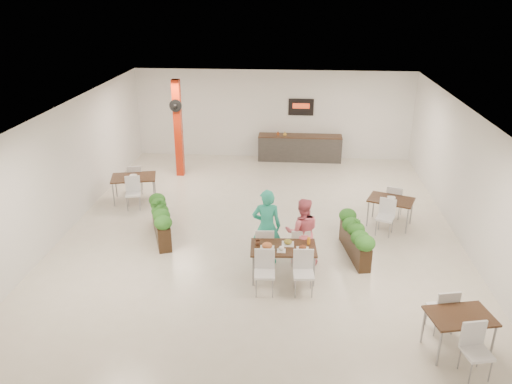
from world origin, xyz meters
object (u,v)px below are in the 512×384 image
(main_table, at_px, (283,252))
(diner_woman, at_px, (302,232))
(side_table_c, at_px, (459,322))
(service_counter, at_px, (300,147))
(diner_man, at_px, (267,227))
(side_table_b, at_px, (391,203))
(planter_left, at_px, (161,218))
(red_column, at_px, (178,127))
(planter_right, at_px, (355,237))
(side_table_a, at_px, (134,180))

(main_table, distance_m, diner_woman, 0.79)
(side_table_c, bearing_deg, diner_woman, 120.98)
(service_counter, bearing_deg, main_table, -92.60)
(service_counter, relative_size, diner_man, 1.67)
(side_table_b, distance_m, side_table_c, 4.99)
(diner_woman, xyz_separation_m, planter_left, (-3.54, 1.05, -0.29))
(diner_man, bearing_deg, red_column, -63.25)
(service_counter, distance_m, planter_right, 7.04)
(main_table, xyz_separation_m, planter_right, (1.66, 1.13, -0.15))
(diner_man, height_order, planter_right, diner_man)
(diner_woman, bearing_deg, planter_left, -20.20)
(main_table, bearing_deg, diner_man, 120.79)
(planter_right, relative_size, side_table_c, 1.06)
(service_counter, height_order, side_table_a, service_counter)
(main_table, bearing_deg, side_table_a, 138.93)
(red_column, bearing_deg, main_table, -59.59)
(side_table_a, bearing_deg, service_counter, 26.51)
(red_column, distance_m, planter_right, 7.41)
(planter_left, bearing_deg, main_table, -28.65)
(red_column, height_order, planter_left, red_column)
(red_column, bearing_deg, diner_woman, -53.85)
(planter_left, bearing_deg, red_column, 96.42)
(side_table_a, bearing_deg, planter_right, -38.17)
(side_table_c, bearing_deg, red_column, 116.20)
(main_table, xyz_separation_m, planter_left, (-3.13, 1.71, -0.12))
(planter_left, relative_size, side_table_b, 1.12)
(side_table_a, bearing_deg, main_table, -54.89)
(red_column, xyz_separation_m, service_counter, (4.00, 1.86, -1.15))
(service_counter, xyz_separation_m, diner_man, (-0.76, -7.40, 0.41))
(red_column, xyz_separation_m, diner_woman, (4.04, -5.53, -0.84))
(diner_man, distance_m, diner_woman, 0.81)
(main_table, bearing_deg, planter_right, 34.21)
(side_table_c, bearing_deg, service_counter, 92.24)
(main_table, relative_size, side_table_b, 1.02)
(diner_man, distance_m, planter_right, 2.15)
(red_column, distance_m, main_table, 7.25)
(red_column, xyz_separation_m, diner_man, (3.24, -5.53, -0.74))
(side_table_a, bearing_deg, side_table_c, -52.49)
(diner_man, distance_m, side_table_c, 4.47)
(service_counter, bearing_deg, diner_woman, -89.66)
(planter_left, xyz_separation_m, planter_right, (4.79, -0.58, -0.03))
(red_column, distance_m, side_table_c, 10.75)
(main_table, xyz_separation_m, diner_woman, (0.41, 0.66, 0.17))
(service_counter, distance_m, side_table_c, 10.55)
(red_column, xyz_separation_m, side_table_a, (-0.87, -2.27, -1.01))
(main_table, xyz_separation_m, diner_man, (-0.39, 0.66, 0.26))
(service_counter, xyz_separation_m, planter_left, (-3.49, -6.34, 0.02))
(side_table_b, relative_size, side_table_c, 0.99)
(red_column, height_order, diner_man, red_column)
(planter_left, relative_size, side_table_a, 1.12)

